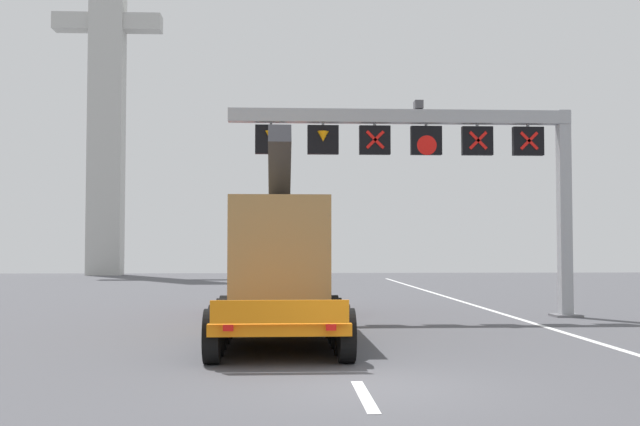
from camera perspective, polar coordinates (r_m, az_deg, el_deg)
The scene contains 6 objects.
ground at distance 13.15m, azimuth 3.75°, elevation -12.77°, with size 112.00×112.00×0.00m, color #4C4C51.
lane_markings at distance 27.63m, azimuth -0.12°, elevation -7.39°, with size 0.20×43.87×0.01m.
edge_line_right at distance 26.12m, azimuth 14.41°, elevation -7.59°, with size 0.20×63.00×0.01m, color silver.
overhead_lane_gantry at distance 26.12m, azimuth 8.75°, elevation 4.81°, with size 11.78×0.90×7.26m.
heavy_haul_truck_orange at distance 22.88m, azimuth -3.07°, elevation -3.41°, with size 3.06×14.08×5.30m.
bridge_pylon_distant at distance 68.00m, azimuth -15.55°, elevation 10.47°, with size 9.00×2.00×34.30m.
Camera 1 is at (-1.47, -12.86, 2.34)m, focal length 42.98 mm.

